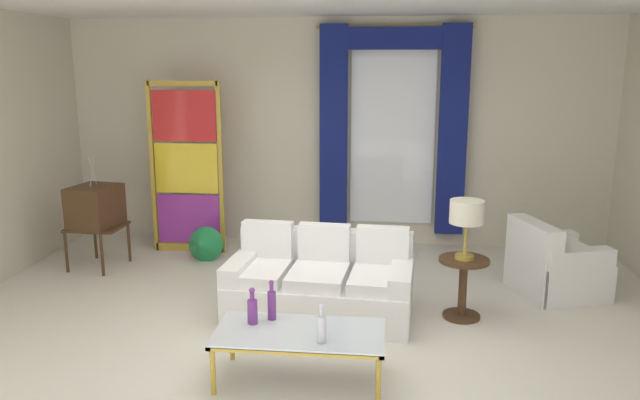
{
  "coord_description": "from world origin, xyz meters",
  "views": [
    {
      "loc": [
        0.7,
        -5.2,
        2.41
      ],
      "look_at": [
        0.02,
        0.9,
        1.05
      ],
      "focal_mm": 34.69,
      "sensor_mm": 36.0,
      "label": 1
    }
  ],
  "objects_px": {
    "bottle_crystal_tall": "(252,309)",
    "stained_glass_divider": "(187,172)",
    "bottle_amber_squat": "(272,303)",
    "table_lamp_brass": "(467,215)",
    "couch_white_long": "(321,284)",
    "armchair_white": "(553,268)",
    "coffee_table": "(300,335)",
    "peacock_figurine": "(203,245)",
    "round_side_table": "(463,283)",
    "bottle_blue_decanter": "(322,327)",
    "vintage_tv": "(95,208)"
  },
  "relations": [
    {
      "from": "vintage_tv",
      "to": "table_lamp_brass",
      "type": "relative_size",
      "value": 2.36
    },
    {
      "from": "armchair_white",
      "to": "stained_glass_divider",
      "type": "relative_size",
      "value": 0.47
    },
    {
      "from": "bottle_amber_squat",
      "to": "table_lamp_brass",
      "type": "height_order",
      "value": "table_lamp_brass"
    },
    {
      "from": "bottle_blue_decanter",
      "to": "table_lamp_brass",
      "type": "relative_size",
      "value": 0.53
    },
    {
      "from": "coffee_table",
      "to": "peacock_figurine",
      "type": "relative_size",
      "value": 2.16
    },
    {
      "from": "vintage_tv",
      "to": "armchair_white",
      "type": "xyz_separation_m",
      "value": [
        5.22,
        -0.32,
        -0.44
      ]
    },
    {
      "from": "armchair_white",
      "to": "stained_glass_divider",
      "type": "bearing_deg",
      "value": 166.18
    },
    {
      "from": "bottle_crystal_tall",
      "to": "couch_white_long",
      "type": "bearing_deg",
      "value": 71.69
    },
    {
      "from": "bottle_crystal_tall",
      "to": "table_lamp_brass",
      "type": "height_order",
      "value": "table_lamp_brass"
    },
    {
      "from": "armchair_white",
      "to": "round_side_table",
      "type": "distance_m",
      "value": 1.28
    },
    {
      "from": "bottle_crystal_tall",
      "to": "armchair_white",
      "type": "height_order",
      "value": "armchair_white"
    },
    {
      "from": "bottle_blue_decanter",
      "to": "peacock_figurine",
      "type": "xyz_separation_m",
      "value": [
        -1.78,
        2.92,
        -0.31
      ]
    },
    {
      "from": "armchair_white",
      "to": "peacock_figurine",
      "type": "relative_size",
      "value": 1.71
    },
    {
      "from": "bottle_crystal_tall",
      "to": "vintage_tv",
      "type": "height_order",
      "value": "vintage_tv"
    },
    {
      "from": "bottle_crystal_tall",
      "to": "stained_glass_divider",
      "type": "relative_size",
      "value": 0.14
    },
    {
      "from": "coffee_table",
      "to": "table_lamp_brass",
      "type": "bearing_deg",
      "value": 44.85
    },
    {
      "from": "bottle_blue_decanter",
      "to": "bottle_amber_squat",
      "type": "bearing_deg",
      "value": 139.65
    },
    {
      "from": "peacock_figurine",
      "to": "coffee_table",
      "type": "bearing_deg",
      "value": -59.83
    },
    {
      "from": "coffee_table",
      "to": "armchair_white",
      "type": "bearing_deg",
      "value": 41.45
    },
    {
      "from": "round_side_table",
      "to": "armchair_white",
      "type": "bearing_deg",
      "value": 36.24
    },
    {
      "from": "bottle_crystal_tall",
      "to": "coffee_table",
      "type": "bearing_deg",
      "value": -14.51
    },
    {
      "from": "vintage_tv",
      "to": "round_side_table",
      "type": "bearing_deg",
      "value": -14.41
    },
    {
      "from": "peacock_figurine",
      "to": "couch_white_long",
      "type": "bearing_deg",
      "value": -41.08
    },
    {
      "from": "coffee_table",
      "to": "stained_glass_divider",
      "type": "height_order",
      "value": "stained_glass_divider"
    },
    {
      "from": "armchair_white",
      "to": "bottle_blue_decanter",
      "type": "bearing_deg",
      "value": -134.0
    },
    {
      "from": "stained_glass_divider",
      "to": "peacock_figurine",
      "type": "relative_size",
      "value": 3.67
    },
    {
      "from": "vintage_tv",
      "to": "stained_glass_divider",
      "type": "relative_size",
      "value": 0.61
    },
    {
      "from": "coffee_table",
      "to": "stained_glass_divider",
      "type": "bearing_deg",
      "value": 120.91
    },
    {
      "from": "couch_white_long",
      "to": "armchair_white",
      "type": "xyz_separation_m",
      "value": [
        2.4,
        0.8,
        -0.02
      ]
    },
    {
      "from": "bottle_amber_squat",
      "to": "peacock_figurine",
      "type": "distance_m",
      "value": 2.89
    },
    {
      "from": "bottle_amber_squat",
      "to": "round_side_table",
      "type": "xyz_separation_m",
      "value": [
        1.64,
        1.18,
        -0.19
      ]
    },
    {
      "from": "couch_white_long",
      "to": "vintage_tv",
      "type": "distance_m",
      "value": 3.07
    },
    {
      "from": "couch_white_long",
      "to": "stained_glass_divider",
      "type": "bearing_deg",
      "value": 136.09
    },
    {
      "from": "couch_white_long",
      "to": "round_side_table",
      "type": "height_order",
      "value": "couch_white_long"
    },
    {
      "from": "bottle_amber_squat",
      "to": "table_lamp_brass",
      "type": "xyz_separation_m",
      "value": [
        1.64,
        1.18,
        0.48
      ]
    },
    {
      "from": "coffee_table",
      "to": "table_lamp_brass",
      "type": "xyz_separation_m",
      "value": [
        1.39,
        1.38,
        0.65
      ]
    },
    {
      "from": "couch_white_long",
      "to": "peacock_figurine",
      "type": "bearing_deg",
      "value": 138.92
    },
    {
      "from": "armchair_white",
      "to": "round_side_table",
      "type": "relative_size",
      "value": 1.73
    },
    {
      "from": "bottle_blue_decanter",
      "to": "stained_glass_divider",
      "type": "xyz_separation_m",
      "value": [
        -2.1,
        3.37,
        0.53
      ]
    },
    {
      "from": "vintage_tv",
      "to": "peacock_figurine",
      "type": "relative_size",
      "value": 2.24
    },
    {
      "from": "stained_glass_divider",
      "to": "bottle_blue_decanter",
      "type": "bearing_deg",
      "value": -58.08
    },
    {
      "from": "stained_glass_divider",
      "to": "peacock_figurine",
      "type": "bearing_deg",
      "value": -54.88
    },
    {
      "from": "bottle_blue_decanter",
      "to": "bottle_amber_squat",
      "type": "xyz_separation_m",
      "value": [
        -0.44,
        0.37,
        0.01
      ]
    },
    {
      "from": "vintage_tv",
      "to": "round_side_table",
      "type": "height_order",
      "value": "vintage_tv"
    },
    {
      "from": "bottle_crystal_tall",
      "to": "round_side_table",
      "type": "relative_size",
      "value": 0.5
    },
    {
      "from": "coffee_table",
      "to": "armchair_white",
      "type": "distance_m",
      "value": 3.22
    },
    {
      "from": "couch_white_long",
      "to": "coffee_table",
      "type": "distance_m",
      "value": 1.34
    },
    {
      "from": "armchair_white",
      "to": "coffee_table",
      "type": "bearing_deg",
      "value": -138.55
    },
    {
      "from": "bottle_crystal_tall",
      "to": "table_lamp_brass",
      "type": "relative_size",
      "value": 0.52
    },
    {
      "from": "bottle_blue_decanter",
      "to": "armchair_white",
      "type": "relative_size",
      "value": 0.29
    }
  ]
}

